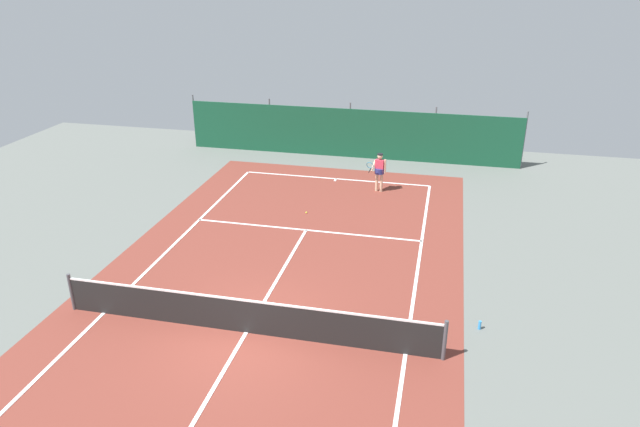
{
  "coord_description": "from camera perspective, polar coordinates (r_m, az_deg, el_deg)",
  "views": [
    {
      "loc": [
        4.61,
        -11.74,
        8.79
      ],
      "look_at": [
        0.61,
        5.96,
        0.9
      ],
      "focal_mm": 32.34,
      "sensor_mm": 36.0,
      "label": 1
    }
  ],
  "objects": [
    {
      "name": "back_fence",
      "position": [
        28.96,
        3.08,
        7.17
      ],
      "size": [
        16.3,
        0.98,
        2.7
      ],
      "color": "#14472D",
      "rests_on": "ground"
    },
    {
      "name": "court_surface",
      "position": [
        15.37,
        -7.3,
        -11.59
      ],
      "size": [
        11.02,
        26.6,
        0.01
      ],
      "color": "brown",
      "rests_on": "ground"
    },
    {
      "name": "water_bottle",
      "position": [
        15.87,
        15.52,
        -10.6
      ],
      "size": [
        0.08,
        0.08,
        0.24
      ],
      "primitive_type": "cylinder",
      "color": "#338CD8",
      "rests_on": "ground"
    },
    {
      "name": "tennis_ball_near_player",
      "position": [
        22.06,
        -1.36,
        0.1
      ],
      "size": [
        0.07,
        0.07,
        0.07
      ],
      "primitive_type": "sphere",
      "color": "#CCDB33",
      "rests_on": "ground"
    },
    {
      "name": "tennis_net",
      "position": [
        15.09,
        -7.39,
        -10.01
      ],
      "size": [
        10.12,
        0.1,
        1.1
      ],
      "color": "black",
      "rests_on": "ground"
    },
    {
      "name": "ground_plane",
      "position": [
        15.37,
        -7.3,
        -11.6
      ],
      "size": [
        36.0,
        36.0,
        0.0
      ],
      "primitive_type": "plane",
      "color": "slate"
    },
    {
      "name": "tennis_player",
      "position": [
        24.03,
        5.89,
        4.36
      ],
      "size": [
        0.79,
        0.69,
        1.64
      ],
      "rotation": [
        0.0,
        0.0,
        2.94
      ],
      "color": "#D8AD8C",
      "rests_on": "ground"
    }
  ]
}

